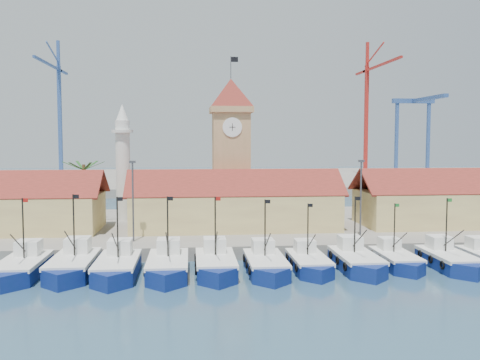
{
  "coord_description": "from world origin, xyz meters",
  "views": [
    {
      "loc": [
        -5.63,
        -47.84,
        12.89
      ],
      "look_at": [
        0.52,
        18.0,
        7.84
      ],
      "focal_mm": 40.0,
      "sensor_mm": 36.0,
      "label": 1
    }
  ],
  "objects": [
    {
      "name": "quay",
      "position": [
        0.0,
        24.0,
        0.75
      ],
      "size": [
        140.0,
        32.0,
        1.5
      ],
      "primitive_type": "cube",
      "color": "gray",
      "rests_on": "ground"
    },
    {
      "name": "boat_1",
      "position": [
        -16.8,
        3.14,
        0.84
      ],
      "size": [
        3.9,
        10.69,
        8.09
      ],
      "color": "navy",
      "rests_on": "ground"
    },
    {
      "name": "minaret",
      "position": [
        -15.0,
        28.0,
        9.73
      ],
      "size": [
        3.0,
        3.0,
        16.3
      ],
      "color": "silver",
      "rests_on": "quay"
    },
    {
      "name": "terminal",
      "position": [
        0.0,
        110.0,
        1.0
      ],
      "size": [
        240.0,
        80.0,
        2.0
      ],
      "primitive_type": "cube",
      "color": "gray",
      "rests_on": "ground"
    },
    {
      "name": "boat_3",
      "position": [
        -7.82,
        2.19,
        0.82
      ],
      "size": [
        3.8,
        10.42,
        7.89
      ],
      "color": "navy",
      "rests_on": "ground"
    },
    {
      "name": "boat_7",
      "position": [
        10.67,
        2.6,
        0.79
      ],
      "size": [
        3.69,
        10.1,
        7.64
      ],
      "color": "navy",
      "rests_on": "ground"
    },
    {
      "name": "lamp_posts",
      "position": [
        0.5,
        12.0,
        6.48
      ],
      "size": [
        80.7,
        0.25,
        9.03
      ],
      "color": "#3F3F44",
      "rests_on": "quay"
    },
    {
      "name": "crane_red_right",
      "position": [
        45.72,
        103.04,
        23.81
      ],
      "size": [
        1.0,
        35.57,
        38.91
      ],
      "color": "red",
      "rests_on": "terminal"
    },
    {
      "name": "boat_8",
      "position": [
        15.01,
        3.37,
        0.7
      ],
      "size": [
        3.26,
        8.94,
        6.77
      ],
      "color": "navy",
      "rests_on": "ground"
    },
    {
      "name": "boat_6",
      "position": [
        5.91,
        2.69,
        0.72
      ],
      "size": [
        3.35,
        9.19,
        6.95
      ],
      "color": "navy",
      "rests_on": "ground"
    },
    {
      "name": "crane_blue_near",
      "position": [
        -42.26,
        106.26,
        23.44
      ],
      "size": [
        1.0,
        34.12,
        38.44
      ],
      "color": "#315396",
      "rests_on": "terminal"
    },
    {
      "name": "ground",
      "position": [
        0.0,
        0.0,
        0.0
      ],
      "size": [
        400.0,
        400.0,
        0.0
      ],
      "primitive_type": "plane",
      "color": "navy",
      "rests_on": "ground"
    },
    {
      "name": "clock_tower",
      "position": [
        0.0,
        26.0,
        11.96
      ],
      "size": [
        5.8,
        5.8,
        22.7
      ],
      "color": "tan",
      "rests_on": "quay"
    },
    {
      "name": "gantry",
      "position": [
        62.0,
        106.65,
        20.04
      ],
      "size": [
        13.0,
        22.0,
        23.2
      ],
      "color": "#315396",
      "rests_on": "terminal"
    },
    {
      "name": "boat_2",
      "position": [
        -12.55,
        2.22,
        0.82
      ],
      "size": [
        3.81,
        10.43,
        7.89
      ],
      "color": "navy",
      "rests_on": "ground"
    },
    {
      "name": "boat_4",
      "position": [
        -3.26,
        2.44,
        0.81
      ],
      "size": [
        3.76,
        10.29,
        7.79
      ],
      "color": "navy",
      "rests_on": "ground"
    },
    {
      "name": "boat_0",
      "position": [
        -21.4,
        2.84,
        0.81
      ],
      "size": [
        3.76,
        10.3,
        7.79
      ],
      "color": "navy",
      "rests_on": "ground"
    },
    {
      "name": "hall_center",
      "position": [
        0.0,
        20.0,
        3.99
      ],
      "size": [
        27.04,
        10.13,
        7.61
      ],
      "color": "#E7D27F",
      "rests_on": "quay"
    },
    {
      "name": "boat_9",
      "position": [
        20.07,
        2.42,
        0.76
      ],
      "size": [
        3.56,
        9.76,
        7.39
      ],
      "color": "navy",
      "rests_on": "ground"
    },
    {
      "name": "boat_5",
      "position": [
        1.55,
        2.03,
        0.77
      ],
      "size": [
        3.61,
        9.9,
        7.49
      ],
      "color": "navy",
      "rests_on": "ground"
    },
    {
      "name": "hall_right",
      "position": [
        32.0,
        20.0,
        3.99
      ],
      "size": [
        31.2,
        10.13,
        7.61
      ],
      "color": "#E7D27F",
      "rests_on": "quay"
    },
    {
      "name": "palm_tree",
      "position": [
        -20.0,
        26.0,
        6.25
      ],
      "size": [
        5.6,
        5.03,
        8.39
      ],
      "color": "brown",
      "rests_on": "quay"
    }
  ]
}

